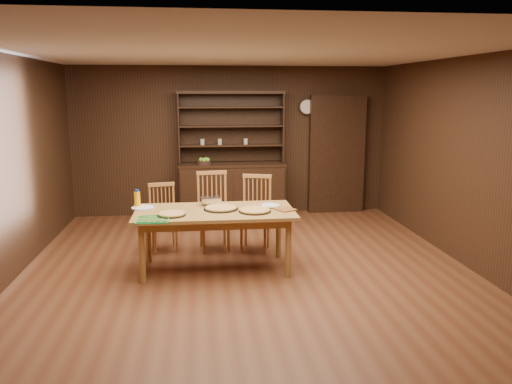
{
  "coord_description": "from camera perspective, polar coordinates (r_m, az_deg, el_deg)",
  "views": [
    {
      "loc": [
        -0.57,
        -5.81,
        2.17
      ],
      "look_at": [
        0.15,
        0.4,
        0.9
      ],
      "focal_mm": 35.0,
      "sensor_mm": 36.0,
      "label": 1
    }
  ],
  "objects": [
    {
      "name": "wall_clock",
      "position": [
        8.98,
        5.83,
        9.68
      ],
      "size": [
        0.3,
        0.05,
        0.3
      ],
      "color": "black",
      "rests_on": "room_shell"
    },
    {
      "name": "pizza_left",
      "position": [
        5.88,
        -9.64,
        -2.5
      ],
      "size": [
        0.33,
        0.33,
        0.04
      ],
      "color": "black",
      "rests_on": "dining_table"
    },
    {
      "name": "chair_left",
      "position": [
        7.01,
        -10.56,
        -2.61
      ],
      "size": [
        0.45,
        0.43,
        0.93
      ],
      "rotation": [
        0.0,
        0.0,
        0.2
      ],
      "color": "#A86939",
      "rests_on": "floor"
    },
    {
      "name": "plate_left",
      "position": [
        6.31,
        -12.77,
        -1.74
      ],
      "size": [
        0.29,
        0.29,
        0.02
      ],
      "color": "white",
      "rests_on": "dining_table"
    },
    {
      "name": "juice_bottle",
      "position": [
        6.35,
        -13.42,
        -0.8
      ],
      "size": [
        0.07,
        0.07,
        0.23
      ],
      "color": "#F5A10C",
      "rests_on": "dining_table"
    },
    {
      "name": "pizza_right",
      "position": [
        5.97,
        -0.13,
        -2.11
      ],
      "size": [
        0.39,
        0.39,
        0.04
      ],
      "color": "black",
      "rests_on": "dining_table"
    },
    {
      "name": "room_shell",
      "position": [
        5.86,
        -1.01,
        5.68
      ],
      "size": [
        6.0,
        6.0,
        6.0
      ],
      "color": "beige",
      "rests_on": "floor"
    },
    {
      "name": "china_hutch",
      "position": [
        8.72,
        -2.76,
        1.05
      ],
      "size": [
        1.84,
        0.52,
        2.17
      ],
      "color": "black",
      "rests_on": "floor"
    },
    {
      "name": "pot_holder_b",
      "position": [
        6.2,
        1.75,
        -1.71
      ],
      "size": [
        0.22,
        0.22,
        0.01
      ],
      "primitive_type": "cube",
      "rotation": [
        0.0,
        0.0,
        -0.13
      ],
      "color": "red",
      "rests_on": "dining_table"
    },
    {
      "name": "cooling_rack",
      "position": [
        5.72,
        -11.71,
        -3.07
      ],
      "size": [
        0.43,
        0.43,
        0.02
      ],
      "primitive_type": null,
      "rotation": [
        0.0,
        0.0,
        0.29
      ],
      "color": "green",
      "rests_on": "dining_table"
    },
    {
      "name": "chair_center",
      "position": [
        6.95,
        -4.92,
        -1.84
      ],
      "size": [
        0.49,
        0.47,
        1.08
      ],
      "rotation": [
        0.0,
        0.0,
        0.11
      ],
      "color": "#A86939",
      "rests_on": "floor"
    },
    {
      "name": "chair_right",
      "position": [
        6.91,
        -0.0,
        -2.09
      ],
      "size": [
        0.52,
        0.51,
        1.04
      ],
      "rotation": [
        0.0,
        0.0,
        -0.29
      ],
      "color": "#A86939",
      "rests_on": "floor"
    },
    {
      "name": "foil_dish",
      "position": [
        6.33,
        -5.23,
        -1.07
      ],
      "size": [
        0.27,
        0.22,
        0.1
      ],
      "primitive_type": "cube",
      "rotation": [
        0.0,
        0.0,
        0.16
      ],
      "color": "white",
      "rests_on": "dining_table"
    },
    {
      "name": "floor",
      "position": [
        6.22,
        -0.96,
        -8.93
      ],
      "size": [
        6.0,
        6.0,
        0.0
      ],
      "primitive_type": "plane",
      "color": "brown",
      "rests_on": "ground"
    },
    {
      "name": "fruit_bowl",
      "position": [
        8.58,
        -5.94,
        3.45
      ],
      "size": [
        0.27,
        0.27,
        0.12
      ],
      "color": "black",
      "rests_on": "china_hutch"
    },
    {
      "name": "pot_holder_a",
      "position": [
        6.07,
        3.4,
        -2.01
      ],
      "size": [
        0.28,
        0.28,
        0.02
      ],
      "primitive_type": "cube",
      "rotation": [
        0.0,
        0.0,
        0.49
      ],
      "color": "red",
      "rests_on": "dining_table"
    },
    {
      "name": "doorway",
      "position": [
        9.12,
        9.18,
        4.26
      ],
      "size": [
        1.0,
        0.18,
        2.1
      ],
      "primitive_type": "cube",
      "color": "black",
      "rests_on": "floor"
    },
    {
      "name": "plate_right",
      "position": [
        6.27,
        1.65,
        -1.54
      ],
      "size": [
        0.26,
        0.26,
        0.02
      ],
      "color": "white",
      "rests_on": "dining_table"
    },
    {
      "name": "dining_table",
      "position": [
        6.08,
        -4.73,
        -2.83
      ],
      "size": [
        1.92,
        0.96,
        0.75
      ],
      "color": "#A47138",
      "rests_on": "floor"
    },
    {
      "name": "pizza_center",
      "position": [
        6.1,
        -4.04,
        -1.84
      ],
      "size": [
        0.42,
        0.42,
        0.04
      ],
      "color": "black",
      "rests_on": "dining_table"
    }
  ]
}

